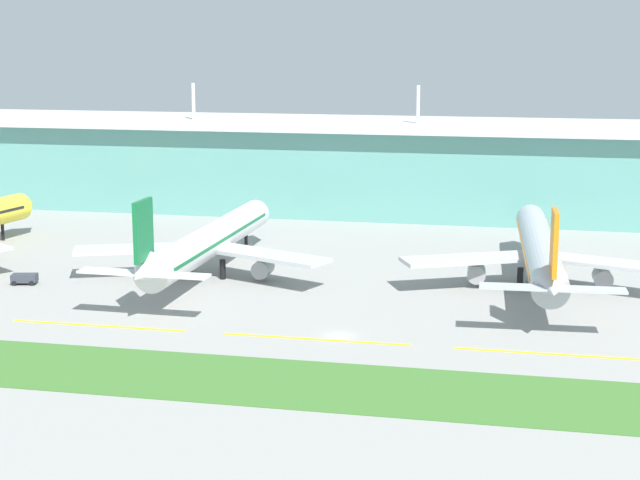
# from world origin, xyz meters

# --- Properties ---
(ground_plane) EXTENTS (600.00, 600.00, 0.00)m
(ground_plane) POSITION_xyz_m (0.00, 0.00, 0.00)
(ground_plane) COLOR gray
(terminal_building) EXTENTS (288.00, 34.00, 31.90)m
(terminal_building) POSITION_xyz_m (-0.00, 105.06, 11.66)
(terminal_building) COLOR #5B9E93
(terminal_building) RESTS_ON ground
(airliner_near_middle) EXTENTS (48.79, 68.19, 18.90)m
(airliner_near_middle) POSITION_xyz_m (-30.49, 31.74, 6.45)
(airliner_near_middle) COLOR silver
(airliner_near_middle) RESTS_ON ground
(airliner_far_middle) EXTENTS (48.73, 70.58, 18.90)m
(airliner_far_middle) POSITION_xyz_m (28.80, 36.35, 6.46)
(airliner_far_middle) COLOR #ADB2BC
(airliner_far_middle) RESTS_ON ground
(taxiway_stripe_mid_west) EXTENTS (28.00, 0.70, 0.04)m
(taxiway_stripe_mid_west) POSITION_xyz_m (-37.00, -2.47, 0.02)
(taxiway_stripe_mid_west) COLOR yellow
(taxiway_stripe_mid_west) RESTS_ON ground
(taxiway_stripe_centre) EXTENTS (28.00, 0.70, 0.04)m
(taxiway_stripe_centre) POSITION_xyz_m (-3.00, -2.47, 0.02)
(taxiway_stripe_centre) COLOR yellow
(taxiway_stripe_centre) RESTS_ON ground
(taxiway_stripe_mid_east) EXTENTS (28.00, 0.70, 0.04)m
(taxiway_stripe_mid_east) POSITION_xyz_m (31.00, -2.47, 0.02)
(taxiway_stripe_mid_east) COLOR yellow
(taxiway_stripe_mid_east) RESTS_ON ground
(grass_verge) EXTENTS (300.00, 18.00, 0.10)m
(grass_verge) POSITION_xyz_m (0.00, -21.50, 0.05)
(grass_verge) COLOR #3D702D
(grass_verge) RESTS_ON ground
(pushback_tug) EXTENTS (4.82, 3.33, 1.85)m
(pushback_tug) POSITION_xyz_m (-60.71, 19.18, 1.10)
(pushback_tug) COLOR #333842
(pushback_tug) RESTS_ON ground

